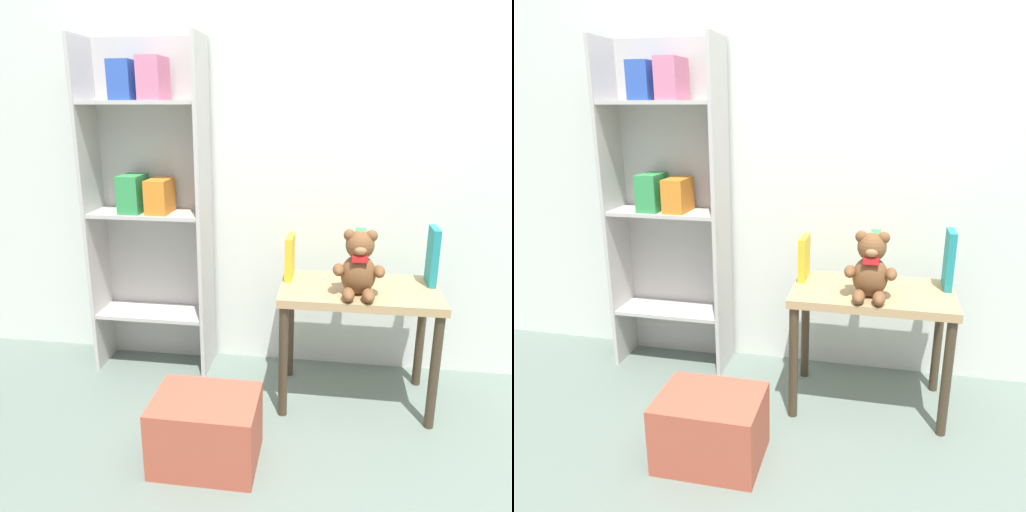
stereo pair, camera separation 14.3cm
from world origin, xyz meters
TOP-DOWN VIEW (x-y plane):
  - wall_back at (0.00, 1.37)m, footprint 4.80×0.06m
  - bookshelf_side at (-0.85, 1.24)m, footprint 0.57×0.24m
  - display_table at (0.16, 1.01)m, footprint 0.68×0.41m
  - teddy_bear at (0.15, 0.92)m, footprint 0.21×0.19m
  - book_standing_yellow at (-0.15, 1.09)m, footprint 0.04×0.14m
  - book_standing_green at (0.16, 1.09)m, footprint 0.04×0.12m
  - book_standing_teal at (0.47, 1.10)m, footprint 0.03×0.13m
  - storage_bin at (-0.41, 0.50)m, footprint 0.39×0.29m

SIDE VIEW (x-z plane):
  - storage_bin at x=-0.41m, z-range 0.00..0.27m
  - display_table at x=0.16m, z-range 0.19..0.74m
  - book_standing_yellow at x=-0.15m, z-range 0.55..0.74m
  - book_standing_green at x=0.16m, z-range 0.55..0.78m
  - teddy_bear at x=0.15m, z-range 0.53..0.81m
  - book_standing_teal at x=0.47m, z-range 0.55..0.80m
  - bookshelf_side at x=-0.85m, z-range 0.09..1.69m
  - wall_back at x=0.00m, z-range 0.00..2.50m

